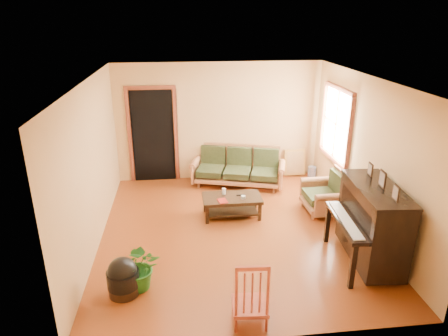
{
  "coord_description": "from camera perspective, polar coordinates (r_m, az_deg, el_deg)",
  "views": [
    {
      "loc": [
        -0.85,
        -6.04,
        3.53
      ],
      "look_at": [
        -0.15,
        0.2,
        1.1
      ],
      "focal_mm": 32.0,
      "sensor_mm": 36.0,
      "label": 1
    }
  ],
  "objects": [
    {
      "name": "floor",
      "position": [
        7.04,
        1.37,
        -8.92
      ],
      "size": [
        5.0,
        5.0,
        0.0
      ],
      "primitive_type": "plane",
      "color": "#62270C",
      "rests_on": "ground"
    },
    {
      "name": "doorway",
      "position": [
        8.9,
        -10.09,
        4.47
      ],
      "size": [
        1.08,
        0.16,
        2.05
      ],
      "primitive_type": "cube",
      "color": "black",
      "rests_on": "floor"
    },
    {
      "name": "window",
      "position": [
        8.21,
        15.75,
        6.04
      ],
      "size": [
        0.12,
        1.36,
        1.46
      ],
      "primitive_type": "cube",
      "color": "white",
      "rests_on": "right_wall"
    },
    {
      "name": "sofa",
      "position": [
        8.67,
        1.98,
        0.13
      ],
      "size": [
        2.12,
        1.33,
        0.84
      ],
      "primitive_type": "cube",
      "rotation": [
        0.0,
        0.0,
        -0.28
      ],
      "color": "#A4633C",
      "rests_on": "floor"
    },
    {
      "name": "coffee_table",
      "position": [
        7.43,
        1.13,
        -5.49
      ],
      "size": [
        1.08,
        0.59,
        0.39
      ],
      "primitive_type": "cube",
      "rotation": [
        0.0,
        0.0,
        0.01
      ],
      "color": "black",
      "rests_on": "floor"
    },
    {
      "name": "armchair",
      "position": [
        7.72,
        13.99,
        -3.32
      ],
      "size": [
        0.82,
        0.86,
        0.83
      ],
      "primitive_type": "cube",
      "rotation": [
        0.0,
        0.0,
        0.04
      ],
      "color": "#A4633C",
      "rests_on": "floor"
    },
    {
      "name": "piano",
      "position": [
        6.31,
        20.39,
        -7.73
      ],
      "size": [
        0.93,
        1.47,
        1.24
      ],
      "primitive_type": "cube",
      "rotation": [
        0.0,
        0.0,
        -0.07
      ],
      "color": "black",
      "rests_on": "floor"
    },
    {
      "name": "footstool",
      "position": [
        5.69,
        -14.2,
        -15.36
      ],
      "size": [
        0.48,
        0.48,
        0.41
      ],
      "primitive_type": "cylinder",
      "rotation": [
        0.0,
        0.0,
        0.13
      ],
      "color": "black",
      "rests_on": "floor"
    },
    {
      "name": "red_chair",
      "position": [
        4.98,
        3.74,
        -16.99
      ],
      "size": [
        0.45,
        0.49,
        0.91
      ],
      "primitive_type": "cube",
      "rotation": [
        0.0,
        0.0,
        -0.06
      ],
      "color": "maroon",
      "rests_on": "floor"
    },
    {
      "name": "leaning_frame",
      "position": [
        9.38,
        10.08,
        0.84
      ],
      "size": [
        0.49,
        0.12,
        0.65
      ],
      "primitive_type": "cube",
      "rotation": [
        0.0,
        0.0,
        0.02
      ],
      "color": "gold",
      "rests_on": "floor"
    },
    {
      "name": "ceramic_crock",
      "position": [
        9.46,
        12.45,
        -0.52
      ],
      "size": [
        0.21,
        0.21,
        0.23
      ],
      "primitive_type": "cylinder",
      "rotation": [
        0.0,
        0.0,
        -0.1
      ],
      "color": "#344F9E",
      "rests_on": "floor"
    },
    {
      "name": "potted_plant",
      "position": [
        5.66,
        -11.95,
        -13.61
      ],
      "size": [
        0.69,
        0.62,
        0.68
      ],
      "primitive_type": "imported",
      "rotation": [
        0.0,
        0.0,
        -0.15
      ],
      "color": "#1E5C1A",
      "rests_on": "floor"
    },
    {
      "name": "book",
      "position": [
        7.14,
        -0.8,
        -4.84
      ],
      "size": [
        0.2,
        0.24,
        0.02
      ],
      "primitive_type": "imported",
      "rotation": [
        0.0,
        0.0,
        0.22
      ],
      "color": "maroon",
      "rests_on": "coffee_table"
    },
    {
      "name": "candle",
      "position": [
        7.42,
        -0.02,
        -3.35
      ],
      "size": [
        0.09,
        0.09,
        0.12
      ],
      "primitive_type": "cylinder",
      "rotation": [
        0.0,
        0.0,
        0.43
      ],
      "color": "white",
      "rests_on": "coffee_table"
    },
    {
      "name": "glass_jar",
      "position": [
        7.28,
        2.76,
        -4.18
      ],
      "size": [
        0.1,
        0.1,
        0.05
      ],
      "primitive_type": "cylinder",
      "rotation": [
        0.0,
        0.0,
        -0.24
      ],
      "color": "white",
      "rests_on": "coffee_table"
    },
    {
      "name": "remote",
      "position": [
        7.4,
        2.37,
        -3.87
      ],
      "size": [
        0.15,
        0.05,
        0.02
      ],
      "primitive_type": "cube",
      "rotation": [
        0.0,
        0.0,
        0.06
      ],
      "color": "black",
      "rests_on": "coffee_table"
    }
  ]
}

